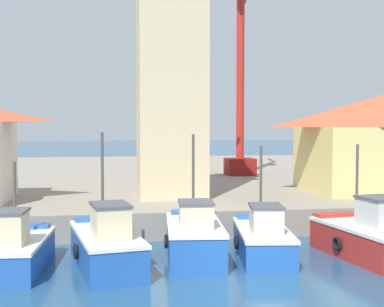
% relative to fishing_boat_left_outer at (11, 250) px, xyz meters
% --- Properties ---
extents(ground_plane, '(300.00, 300.00, 0.00)m').
position_rel_fishing_boat_left_outer_xyz_m(ground_plane, '(7.47, -2.84, -0.70)').
color(ground_plane, navy).
extents(quay_wharf, '(120.00, 40.00, 1.17)m').
position_rel_fishing_boat_left_outer_xyz_m(quay_wharf, '(7.47, 23.69, -0.12)').
color(quay_wharf, gray).
rests_on(quay_wharf, ground).
extents(fishing_boat_left_outer, '(2.43, 4.47, 3.56)m').
position_rel_fishing_boat_left_outer_xyz_m(fishing_boat_left_outer, '(0.00, 0.00, 0.00)').
color(fishing_boat_left_outer, '#2356A8').
rests_on(fishing_boat_left_outer, ground).
extents(fishing_boat_left_inner, '(2.72, 5.31, 4.53)m').
position_rel_fishing_boat_left_outer_xyz_m(fishing_boat_left_inner, '(3.08, -0.07, 0.07)').
color(fishing_boat_left_inner, '#2356A8').
rests_on(fishing_boat_left_inner, ground).
extents(fishing_boat_mid_left, '(2.32, 4.76, 4.44)m').
position_rel_fishing_boat_left_outer_xyz_m(fishing_boat_mid_left, '(6.17, 0.59, 0.09)').
color(fishing_boat_mid_left, '#2356A8').
rests_on(fishing_boat_mid_left, ground).
extents(fishing_boat_center, '(2.41, 4.81, 4.02)m').
position_rel_fishing_boat_left_outer_xyz_m(fishing_boat_center, '(8.68, 0.54, -0.02)').
color(fishing_boat_center, '#2356A8').
rests_on(fishing_boat_center, ground).
extents(fishing_boat_mid_right, '(2.64, 4.80, 4.07)m').
position_rel_fishing_boat_left_outer_xyz_m(fishing_boat_mid_right, '(12.30, -0.24, 0.07)').
color(fishing_boat_mid_right, '#AD2823').
rests_on(fishing_boat_mid_right, ground).
extents(clock_tower, '(3.81, 3.81, 16.89)m').
position_rel_fishing_boat_left_outer_xyz_m(clock_tower, '(6.29, 8.71, 8.51)').
color(clock_tower, beige).
rests_on(clock_tower, quay_wharf).
extents(port_crane_far, '(3.25, 8.92, 17.39)m').
position_rel_fishing_boat_left_outer_xyz_m(port_crane_far, '(12.61, 19.77, 6.88)').
color(port_crane_far, maroon).
rests_on(port_crane_far, quay_wharf).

